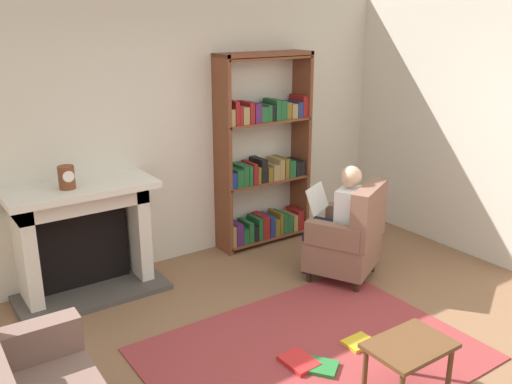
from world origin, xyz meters
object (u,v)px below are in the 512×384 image
object	(u,v)px
fireplace	(83,235)
side_table	(409,352)
mantel_clock	(67,177)
seated_reader	(339,217)
armchair_reading	(350,238)
bookshelf	(264,159)

from	to	relation	value
fireplace	side_table	size ratio (longest dim) A/B	2.39
fireplace	mantel_clock	distance (m)	0.61
seated_reader	armchair_reading	bearing A→B (deg)	90.00
side_table	mantel_clock	bearing A→B (deg)	117.24
bookshelf	side_table	bearing A→B (deg)	-106.12
armchair_reading	seated_reader	world-z (taller)	seated_reader
fireplace	armchair_reading	bearing A→B (deg)	-28.71
bookshelf	seated_reader	distance (m)	1.19
fireplace	bookshelf	size ratio (longest dim) A/B	0.63
armchair_reading	mantel_clock	bearing A→B (deg)	-52.66
armchair_reading	side_table	world-z (taller)	armchair_reading
mantel_clock	armchair_reading	world-z (taller)	mantel_clock
fireplace	seated_reader	size ratio (longest dim) A/B	1.17
fireplace	side_table	bearing A→B (deg)	-65.61
mantel_clock	seated_reader	size ratio (longest dim) A/B	0.18
fireplace	seated_reader	world-z (taller)	seated_reader
mantel_clock	armchair_reading	distance (m)	2.66
bookshelf	mantel_clock	bearing A→B (deg)	-176.42
bookshelf	fireplace	bearing A→B (deg)	-178.98
fireplace	bookshelf	bearing A→B (deg)	1.02
fireplace	seated_reader	distance (m)	2.40
mantel_clock	bookshelf	distance (m)	2.18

